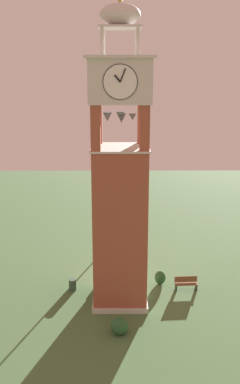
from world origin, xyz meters
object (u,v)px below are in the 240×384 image
(park_bench, at_px, (186,283))
(trash_bin, at_px, (73,285))
(lamp_post, at_px, (94,229))
(clock_tower, at_px, (120,188))

(park_bench, height_order, trash_bin, park_bench)
(lamp_post, bearing_deg, park_bench, -125.58)
(park_bench, bearing_deg, clock_tower, 107.40)
(clock_tower, relative_size, park_bench, 11.54)
(clock_tower, xyz_separation_m, trash_bin, (1.43, 3.32, -7.37))
(trash_bin, bearing_deg, lamp_post, -14.68)
(lamp_post, bearing_deg, clock_tower, -161.78)
(clock_tower, xyz_separation_m, park_bench, (1.45, -4.64, -7.29))
(park_bench, relative_size, trash_bin, 2.03)
(trash_bin, bearing_deg, clock_tower, -113.32)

